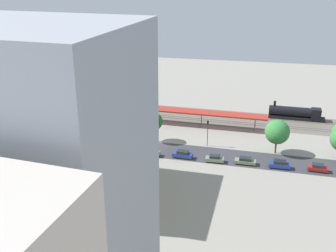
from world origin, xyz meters
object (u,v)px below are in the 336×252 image
(platform_canopy_near, at_px, (151,108))
(box_truck_0, at_px, (81,147))
(parked_car_4, at_px, (183,155))
(street_tree_4, at_px, (55,114))
(locomotive, at_px, (297,113))
(construction_building, at_px, (35,143))
(street_tree_3, at_px, (114,122))
(street_tree_0, at_px, (154,122))
(traffic_light, at_px, (208,129))
(parked_car_2, at_px, (245,161))
(parked_car_3, at_px, (215,159))
(parked_car_5, at_px, (151,152))
(street_tree_2, at_px, (277,132))
(parked_car_0, at_px, (318,168))
(parked_car_1, at_px, (280,165))

(platform_canopy_near, bearing_deg, box_truck_0, 66.04)
(parked_car_4, distance_m, street_tree_4, 36.98)
(locomotive, relative_size, parked_car_4, 3.36)
(construction_building, distance_m, street_tree_3, 28.35)
(street_tree_0, relative_size, traffic_light, 1.13)
(parked_car_2, bearing_deg, street_tree_0, -19.61)
(parked_car_3, height_order, traffic_light, traffic_light)
(parked_car_3, bearing_deg, parked_car_2, -176.85)
(traffic_light, bearing_deg, parked_car_2, 140.06)
(parked_car_3, relative_size, traffic_light, 0.62)
(construction_building, bearing_deg, parked_car_3, -148.96)
(street_tree_3, bearing_deg, street_tree_0, -178.14)
(street_tree_0, bearing_deg, locomotive, -146.54)
(parked_car_5, xyz_separation_m, box_truck_0, (16.51, 2.39, 0.78))
(parked_car_4, height_order, parked_car_5, parked_car_5)
(parked_car_5, bearing_deg, street_tree_4, -16.04)
(street_tree_4, bearing_deg, locomotive, -158.64)
(street_tree_2, bearing_deg, parked_car_4, 19.01)
(parked_car_0, distance_m, parked_car_3, 22.56)
(construction_building, bearing_deg, parked_car_0, -159.42)
(street_tree_3, bearing_deg, platform_canopy_near, -114.47)
(parked_car_4, distance_m, construction_building, 33.64)
(platform_canopy_near, height_order, parked_car_5, platform_canopy_near)
(locomotive, xyz_separation_m, street_tree_2, (6.77, 25.35, 3.60))
(parked_car_5, distance_m, street_tree_3, 14.98)
(street_tree_0, distance_m, traffic_light, 13.85)
(parked_car_1, distance_m, parked_car_4, 22.05)
(parked_car_0, distance_m, street_tree_2, 12.65)
(traffic_light, bearing_deg, street_tree_0, -1.06)
(parked_car_2, relative_size, parked_car_4, 1.01)
(parked_car_5, distance_m, street_tree_4, 29.77)
(construction_building, distance_m, street_tree_2, 54.58)
(street_tree_2, bearing_deg, locomotive, -104.96)
(construction_building, height_order, traffic_light, construction_building)
(locomotive, xyz_separation_m, street_tree_0, (37.15, 24.55, 3.52))
(parked_car_4, xyz_separation_m, traffic_light, (-4.81, -7.90, 3.71))
(parked_car_3, bearing_deg, street_tree_2, -149.91)
(parked_car_0, relative_size, parked_car_1, 0.93)
(construction_building, bearing_deg, street_tree_4, -67.99)
(box_truck_0, distance_m, street_tree_2, 46.79)
(parked_car_1, xyz_separation_m, parked_car_4, (22.04, -0.59, -0.03))
(parked_car_0, relative_size, street_tree_3, 0.62)
(street_tree_4, height_order, traffic_light, street_tree_4)
(parked_car_3, xyz_separation_m, traffic_light, (2.80, -8.51, 3.77))
(locomotive, bearing_deg, parked_car_5, 42.85)
(box_truck_0, xyz_separation_m, street_tree_0, (-15.12, -11.00, 3.79))
(parked_car_3, height_order, street_tree_0, street_tree_0)
(parked_car_3, bearing_deg, street_tree_3, -17.23)
(locomotive, relative_size, street_tree_2, 1.91)
(box_truck_0, bearing_deg, parked_car_3, -175.97)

